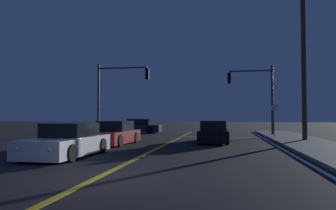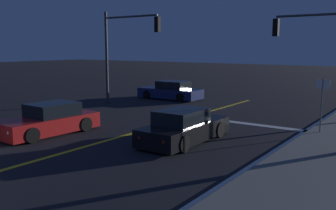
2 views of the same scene
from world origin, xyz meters
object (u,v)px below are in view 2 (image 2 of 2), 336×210
at_px(car_following_oncoming_navy, 171,91).
at_px(traffic_signal_far_left, 124,43).
at_px(street_sign_corner, 322,97).
at_px(traffic_signal_near_right, 318,46).
at_px(car_distant_tail_black, 184,127).
at_px(car_side_waiting_red, 49,121).

bearing_deg(car_following_oncoming_navy, traffic_signal_far_left, 170.39).
bearing_deg(street_sign_corner, traffic_signal_near_right, 109.43).
distance_m(car_distant_tail_black, traffic_signal_far_left, 10.61).
distance_m(car_side_waiting_red, traffic_signal_far_left, 9.05).
distance_m(car_distant_tail_black, car_side_waiting_red, 6.04).
distance_m(car_distant_tail_black, traffic_signal_near_right, 8.42).
relative_size(car_distant_tail_black, traffic_signal_near_right, 0.81).
relative_size(car_following_oncoming_navy, street_sign_corner, 1.92).
bearing_deg(car_side_waiting_red, car_following_oncoming_navy, -78.44).
height_order(car_distant_tail_black, car_side_waiting_red, same).
xyz_separation_m(traffic_signal_near_right, traffic_signal_far_left, (-11.47, -1.40, 0.25)).
relative_size(traffic_signal_near_right, street_sign_corner, 2.32).
distance_m(traffic_signal_far_left, street_sign_corner, 12.77).
bearing_deg(traffic_signal_near_right, car_distant_tail_black, 65.55).
bearing_deg(car_distant_tail_black, car_following_oncoming_navy, 126.74).
relative_size(car_distant_tail_black, traffic_signal_far_left, 0.76).
bearing_deg(car_distant_tail_black, car_side_waiting_red, -158.74).
xyz_separation_m(traffic_signal_far_left, street_sign_corner, (12.46, -1.40, -2.40)).
xyz_separation_m(car_distant_tail_black, traffic_signal_near_right, (3.22, 7.08, 3.23)).
xyz_separation_m(car_following_oncoming_navy, traffic_signal_near_right, (10.82, -2.89, 3.23)).
relative_size(car_side_waiting_red, traffic_signal_far_left, 0.74).
height_order(car_distant_tail_black, street_sign_corner, street_sign_corner).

